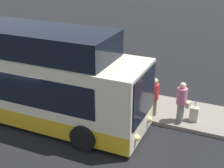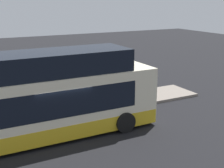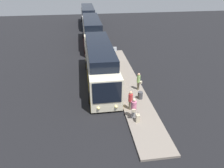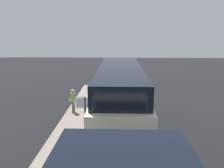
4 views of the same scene
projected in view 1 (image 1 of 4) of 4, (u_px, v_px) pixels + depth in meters
ground at (36, 119)px, 13.37m from camera, size 80.00×80.00×0.00m
platform at (70, 91)px, 15.74m from camera, size 20.00×2.54×0.17m
bus_lead at (16, 76)px, 13.21m from camera, size 11.32×2.89×3.94m
passenger_boarding at (102, 72)px, 15.39m from camera, size 0.57×0.56×1.72m
passenger_waiting at (154, 95)px, 13.01m from camera, size 0.49×0.49×1.69m
passenger_with_bags at (182, 101)px, 12.59m from camera, size 0.65×0.50×1.71m
suitcase at (194, 114)px, 12.81m from camera, size 0.34×0.28×0.85m
trash_bin at (131, 91)px, 14.85m from camera, size 0.44×0.44×0.65m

